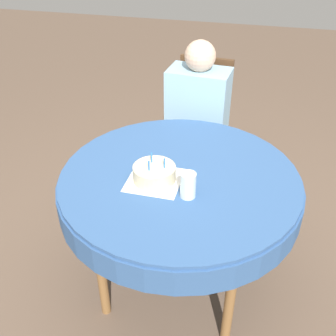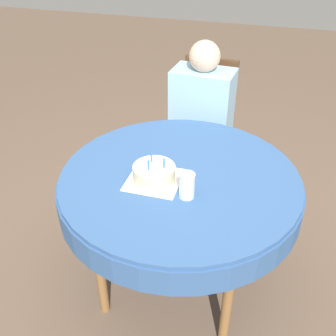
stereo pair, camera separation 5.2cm
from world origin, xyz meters
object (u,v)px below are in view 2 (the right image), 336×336
at_px(birthday_cake, 154,173).
at_px(drinking_glass, 187,185).
at_px(person, 201,111).
at_px(chair, 204,128).

xyz_separation_m(birthday_cake, drinking_glass, (0.18, -0.08, 0.02)).
bearing_deg(person, birthday_cake, -87.94).
bearing_deg(birthday_cake, drinking_glass, -23.90).
distance_m(person, birthday_cake, 0.90).
bearing_deg(person, chair, 90.00).
relative_size(person, birthday_cake, 5.71).
bearing_deg(chair, person, -90.00).
xyz_separation_m(person, drinking_glass, (0.14, -0.97, 0.11)).
xyz_separation_m(chair, person, (-0.01, -0.10, 0.18)).
bearing_deg(birthday_cake, person, 87.39).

